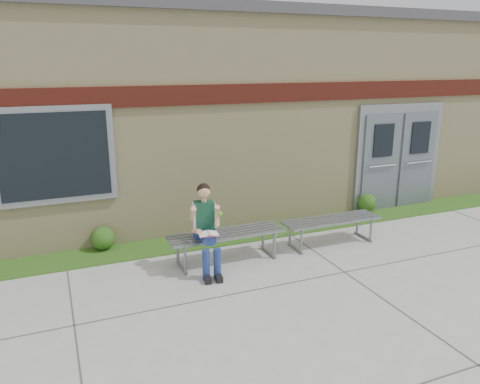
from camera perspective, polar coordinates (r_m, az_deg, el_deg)
name	(u,v)px	position (r m, az deg, el deg)	size (l,w,h in m)	color
ground	(305,299)	(6.70, 7.92, -12.78)	(80.00, 80.00, 0.00)	#9E9E99
grass_strip	(235,236)	(8.82, -0.59, -5.34)	(16.00, 0.80, 0.02)	#1F4813
school_building	(183,107)	(11.50, -7.01, 10.23)	(16.20, 6.22, 4.20)	beige
bench_left	(226,239)	(7.64, -1.66, -5.76)	(1.92, 0.56, 0.50)	gray
bench_right	(331,225)	(8.51, 11.06, -3.92)	(1.80, 0.51, 0.47)	gray
girl	(206,226)	(7.21, -4.14, -4.17)	(0.47, 0.82, 1.37)	navy
shrub_mid	(103,238)	(8.46, -16.39, -5.41)	(0.41, 0.41, 0.41)	#1F4813
shrub_east	(367,203)	(10.48, 15.17, -1.25)	(0.40, 0.40, 0.40)	#1F4813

